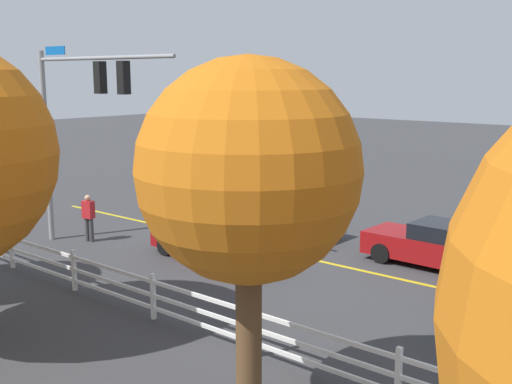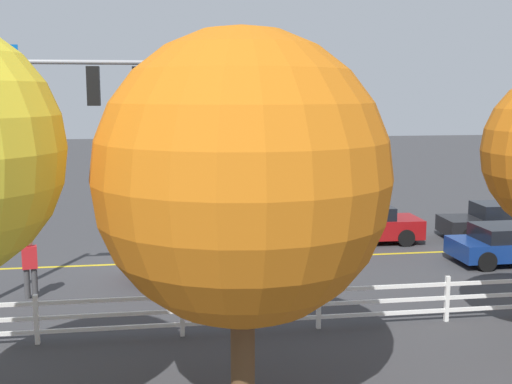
% 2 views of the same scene
% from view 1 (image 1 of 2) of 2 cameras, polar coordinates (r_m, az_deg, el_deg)
% --- Properties ---
extents(ground_plane, '(120.00, 120.00, 0.00)m').
position_cam_1_polar(ground_plane, '(22.21, -1.61, -4.67)').
color(ground_plane, '#38383A').
extents(lane_center_stripe, '(28.00, 0.16, 0.01)m').
position_cam_1_polar(lane_center_stripe, '(19.92, 7.16, -6.56)').
color(lane_center_stripe, gold).
rests_on(lane_center_stripe, ground_plane).
extents(signal_assembly, '(6.75, 0.38, 6.79)m').
position_cam_1_polar(signal_assembly, '(21.59, -15.96, 7.32)').
color(signal_assembly, gray).
rests_on(signal_assembly, ground_plane).
extents(car_0, '(4.49, 1.96, 1.38)m').
position_cam_1_polar(car_0, '(23.25, 2.12, -2.24)').
color(car_0, silver).
rests_on(car_0, ground_plane).
extents(car_1, '(4.72, 1.93, 1.41)m').
position_cam_1_polar(car_1, '(20.12, 16.56, -4.74)').
color(car_1, maroon).
rests_on(car_1, ground_plane).
extents(car_4, '(4.29, 1.97, 1.41)m').
position_cam_1_polar(car_4, '(20.39, -3.76, -4.10)').
color(car_4, maroon).
rests_on(car_4, ground_plane).
extents(pedestrian, '(0.44, 0.34, 1.69)m').
position_cam_1_polar(pedestrian, '(23.01, -14.99, -2.12)').
color(pedestrian, '#3F3F42').
rests_on(pedestrian, ground_plane).
extents(white_rail_fence, '(26.10, 0.10, 1.15)m').
position_cam_1_polar(white_rail_fence, '(15.56, -9.35, -9.26)').
color(white_rail_fence, white).
rests_on(white_rail_fence, ground_plane).
extents(tree_0, '(3.60, 3.60, 6.17)m').
position_cam_1_polar(tree_0, '(9.86, -0.70, 1.76)').
color(tree_0, brown).
rests_on(tree_0, ground_plane).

